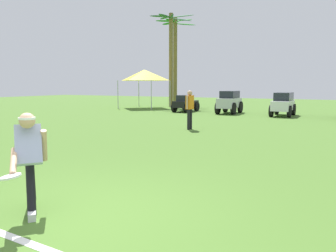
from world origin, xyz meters
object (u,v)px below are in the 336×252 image
parked_car_slot_b (229,101)px  palm_tree_left_of_centre (171,51)px  parked_car_slot_a (186,103)px  palm_tree_far_left (175,54)px  frisbee_thrower (29,157)px  event_tent (144,75)px  teammate_near_sideline (190,106)px  frisbee_in_flight (11,177)px  parked_car_slot_c (283,103)px

parked_car_slot_b → palm_tree_left_of_centre: palm_tree_left_of_centre is taller
parked_car_slot_a → palm_tree_far_left: size_ratio=0.30×
parked_car_slot_a → parked_car_slot_b: (3.00, 0.02, 0.18)m
frisbee_thrower → palm_tree_far_left: bearing=111.5°
parked_car_slot_b → event_tent: 7.58m
frisbee_thrower → event_tent: (-9.50, 18.50, 1.71)m
teammate_near_sideline → parked_car_slot_a: (-3.79, 7.95, -0.38)m
teammate_near_sideline → parked_car_slot_b: teammate_near_sideline is taller
frisbee_thrower → palm_tree_far_left: palm_tree_far_left is taller
frisbee_thrower → parked_car_slot_a: bearing=107.4°
parked_car_slot_b → palm_tree_far_left: bearing=138.7°
parked_car_slot_b → event_tent: size_ratio=0.77×
frisbee_in_flight → parked_car_slot_b: 17.68m
teammate_near_sideline → parked_car_slot_a: bearing=115.5°
frisbee_in_flight → parked_car_slot_c: bearing=88.1°
palm_tree_left_of_centre → parked_car_slot_b: bearing=-31.3°
teammate_near_sideline → parked_car_slot_c: bearing=72.6°
parked_car_slot_c → event_tent: bearing=170.4°
teammate_near_sideline → palm_tree_far_left: 16.11m
palm_tree_far_left → palm_tree_left_of_centre: (0.76, -2.27, 0.05)m
parked_car_slot_a → parked_car_slot_b: bearing=0.4°
frisbee_in_flight → parked_car_slot_b: (-2.67, 17.48, 0.03)m
parked_car_slot_a → palm_tree_far_left: (-3.69, 5.90, 3.84)m
frisbee_thrower → palm_tree_left_of_centre: palm_tree_left_of_centre is taller
parked_car_slot_b → event_tent: bearing=167.5°
parked_car_slot_b → palm_tree_left_of_centre: bearing=148.7°
parked_car_slot_a → event_tent: event_tent is taller
palm_tree_left_of_centre → frisbee_in_flight: bearing=-67.8°
parked_car_slot_c → palm_tree_far_left: (-9.92, 6.05, 3.68)m
frisbee_in_flight → palm_tree_far_left: 25.43m
parked_car_slot_c → palm_tree_left_of_centre: bearing=157.6°
parked_car_slot_a → palm_tree_left_of_centre: 6.07m
palm_tree_far_left → frisbee_thrower: bearing=-68.5°
teammate_near_sideline → palm_tree_left_of_centre: bearing=120.1°
frisbee_in_flight → teammate_near_sideline: teammate_near_sideline is taller
frisbee_in_flight → parked_car_slot_c: 17.32m
frisbee_thrower → palm_tree_far_left: 24.76m
parked_car_slot_a → parked_car_slot_b: parked_car_slot_b is taller
parked_car_slot_b → parked_car_slot_c: size_ratio=0.97×
palm_tree_far_left → parked_car_slot_a: bearing=-58.0°
frisbee_thrower → parked_car_slot_c: (0.93, 16.74, -0.08)m
parked_car_slot_c → teammate_near_sideline: bearing=-107.4°
palm_tree_far_left → frisbee_in_flight: bearing=-68.2°
palm_tree_left_of_centre → event_tent: size_ratio=2.41×
teammate_near_sideline → parked_car_slot_c: teammate_near_sideline is taller
parked_car_slot_b → event_tent: (-7.20, 1.59, 1.76)m
teammate_near_sideline → parked_car_slot_c: 8.18m
parked_car_slot_b → palm_tree_far_left: size_ratio=0.32×
parked_car_slot_a → palm_tree_left_of_centre: palm_tree_left_of_centre is taller
parked_car_slot_b → parked_car_slot_c: parked_car_slot_b is taller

